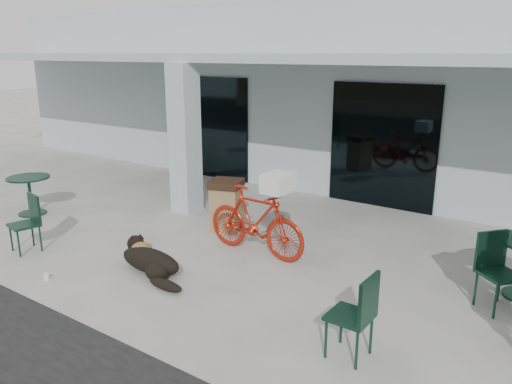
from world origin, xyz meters
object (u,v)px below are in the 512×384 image
Objects in this scene: bicycle at (256,221)px; cafe_chair_far_b at (350,315)px; cafe_chair_near at (24,224)px; cafe_table_near at (30,196)px; trash_receptacle at (226,205)px; cafe_chair_far_a at (500,274)px; dog at (150,260)px.

bicycle is 3.16m from cafe_chair_far_b.
cafe_chair_near is (-3.31, -2.16, -0.09)m from bicycle.
cafe_table_near is at bearing 157.49° from cafe_chair_near.
trash_receptacle is at bearing 63.85° from cafe_chair_near.
cafe_table_near is at bearing 137.72° from cafe_chair_far_a.
cafe_chair_near reaches higher than dog.
dog is at bearing 152.38° from bicycle.
bicycle reaches higher than cafe_chair_far_a.
cafe_chair_far_b is (2.56, -1.85, -0.07)m from bicycle.
cafe_chair_near is 3.56m from trash_receptacle.
cafe_chair_far_a is at bearing 30.32° from cafe_chair_near.
cafe_table_near is 4.31m from trash_receptacle.
cafe_table_near is 8.96m from cafe_chair_far_a.
bicycle reaches higher than cafe_table_near.
cafe_chair_near reaches higher than cafe_table_near.
trash_receptacle is (2.18, 2.82, 0.00)m from cafe_chair_near.
cafe_chair_far_b is at bearing -123.60° from bicycle.
trash_receptacle reaches higher than cafe_chair_near.
dog is at bearing -8.61° from cafe_table_near.
cafe_table_near is at bearing -169.49° from dog.
bicycle is 3.95m from cafe_chair_near.
dog is 4.98m from cafe_chair_far_a.
dog is 1.30× the size of cafe_chair_far_b.
trash_receptacle reaches higher than dog.
cafe_chair_far_b is 1.03× the size of trash_receptacle.
cafe_chair_near is 5.88m from cafe_chair_far_b.
cafe_table_near reaches higher than dog.
cafe_chair_far_a is 1.02× the size of cafe_chair_far_b.
bicycle is at bearing -30.12° from trash_receptacle.
dog is 1.53× the size of cafe_table_near.
cafe_chair_near is 0.99× the size of trash_receptacle.
bicycle is at bearing 10.15° from cafe_table_near.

